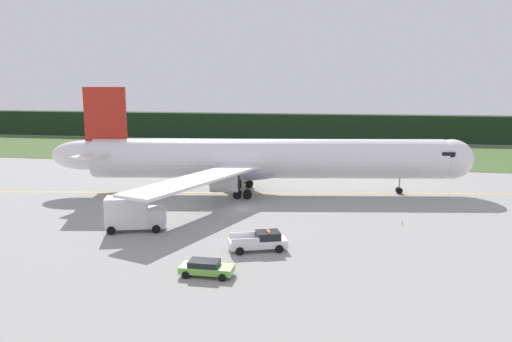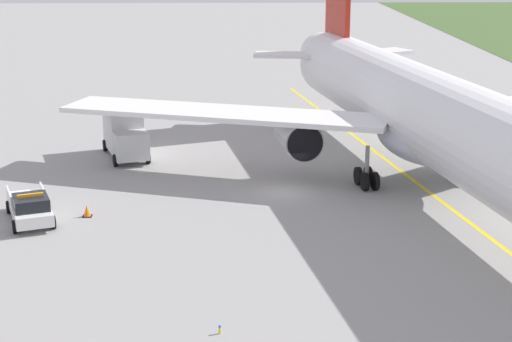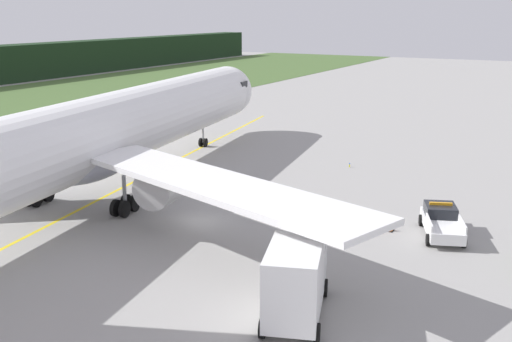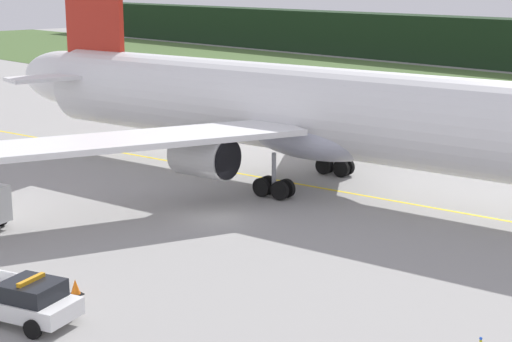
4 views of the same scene
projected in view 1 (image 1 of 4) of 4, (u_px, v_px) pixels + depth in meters
The scene contains 11 objects.
ground at pixel (240, 208), 62.55m from camera, with size 320.00×320.00×0.00m, color gray.
grass_verge at pixel (291, 152), 115.41m from camera, with size 320.00×42.28×0.04m, color #425D2D.
distant_tree_line at pixel (303, 127), 140.66m from camera, with size 288.00×6.40×7.35m, color black.
taxiway_centerline_main at pixel (268, 193), 71.42m from camera, with size 79.98×0.30×0.01m, color yellow.
airliner at pixel (264, 159), 70.58m from camera, with size 60.40×46.62×15.20m.
ops_pickup_truck at pixel (260, 241), 46.51m from camera, with size 5.86×3.87×1.94m.
catering_truck at pixel (133, 213), 52.55m from camera, with size 6.68×4.27×3.87m.
staff_car at pixel (206, 267), 40.29m from camera, with size 4.40×2.07×1.30m.
apron_cone at pixel (258, 236), 49.79m from camera, with size 0.56×0.56×0.70m.
taxiway_edge_light_east at pixel (402, 223), 54.94m from camera, with size 0.12×0.12×0.39m.
taxiway_edge_light_west at pixel (74, 206), 62.50m from camera, with size 0.12×0.12×0.45m.
Camera 1 is at (13.58, -59.30, 15.44)m, focal length 34.50 mm.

